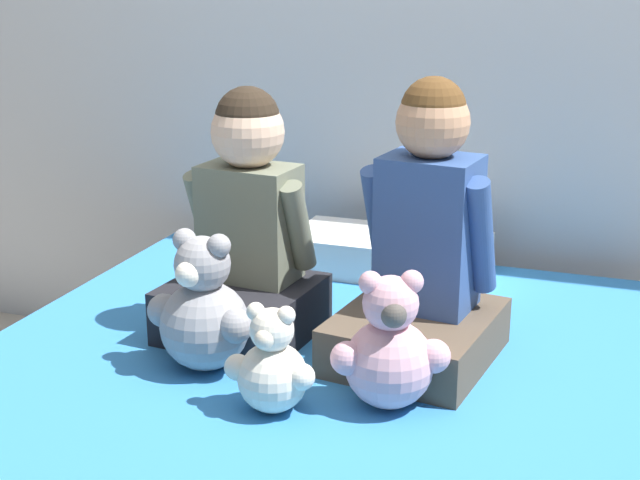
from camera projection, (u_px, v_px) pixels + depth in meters
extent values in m
cube|color=white|center=(294.00, 442.00, 1.97)|extent=(1.57, 1.88, 0.22)
cube|color=#337FC6|center=(294.00, 391.00, 1.94)|extent=(1.59, 1.90, 0.03)
cube|color=black|center=(242.00, 309.00, 2.18)|extent=(0.37, 0.35, 0.13)
cube|color=slate|center=(250.00, 222.00, 2.16)|extent=(0.24, 0.17, 0.28)
sphere|color=beige|center=(248.00, 132.00, 2.09)|extent=(0.18, 0.18, 0.18)
sphere|color=#2D2319|center=(247.00, 119.00, 2.08)|extent=(0.15, 0.15, 0.15)
cylinder|color=slate|center=(204.00, 214.00, 2.21)|extent=(0.07, 0.13, 0.23)
cylinder|color=slate|center=(298.00, 226.00, 2.11)|extent=(0.07, 0.13, 0.23)
cube|color=brown|center=(416.00, 336.00, 2.04)|extent=(0.38, 0.44, 0.11)
cube|color=#33518E|center=(429.00, 233.00, 2.02)|extent=(0.23, 0.19, 0.35)
sphere|color=tan|center=(433.00, 122.00, 1.95)|extent=(0.16, 0.16, 0.16)
sphere|color=brown|center=(433.00, 109.00, 1.94)|extent=(0.14, 0.14, 0.14)
cylinder|color=#33518E|center=(380.00, 222.00, 2.08)|extent=(0.08, 0.16, 0.29)
cylinder|color=#33518E|center=(481.00, 236.00, 1.97)|extent=(0.08, 0.16, 0.29)
sphere|color=#939399|center=(205.00, 325.00, 1.99)|extent=(0.20, 0.20, 0.20)
sphere|color=#939399|center=(202.00, 264.00, 1.95)|extent=(0.13, 0.13, 0.13)
sphere|color=white|center=(188.00, 274.00, 1.90)|extent=(0.06, 0.06, 0.06)
sphere|color=#939399|center=(185.00, 240.00, 1.95)|extent=(0.05, 0.05, 0.05)
sphere|color=#939399|center=(219.00, 246.00, 1.91)|extent=(0.05, 0.05, 0.05)
sphere|color=#939399|center=(164.00, 310.00, 2.01)|extent=(0.08, 0.08, 0.08)
sphere|color=#939399|center=(236.00, 326.00, 1.92)|extent=(0.08, 0.08, 0.08)
sphere|color=#DBA3B2|center=(389.00, 364.00, 1.82)|extent=(0.18, 0.18, 0.18)
sphere|color=#DBA3B2|center=(391.00, 303.00, 1.78)|extent=(0.11, 0.11, 0.11)
sphere|color=#4C4742|center=(394.00, 315.00, 1.74)|extent=(0.05, 0.05, 0.05)
sphere|color=#DBA3B2|center=(370.00, 283.00, 1.76)|extent=(0.05, 0.05, 0.05)
sphere|color=#DBA3B2|center=(412.00, 282.00, 1.77)|extent=(0.05, 0.05, 0.05)
sphere|color=#DBA3B2|center=(347.00, 358.00, 1.79)|extent=(0.07, 0.07, 0.07)
sphere|color=#DBA3B2|center=(434.00, 356.00, 1.80)|extent=(0.07, 0.07, 0.07)
sphere|color=silver|center=(272.00, 377.00, 1.80)|extent=(0.15, 0.15, 0.15)
sphere|color=silver|center=(271.00, 330.00, 1.77)|extent=(0.09, 0.09, 0.09)
sphere|color=beige|center=(264.00, 339.00, 1.74)|extent=(0.04, 0.04, 0.04)
sphere|color=silver|center=(256.00, 311.00, 1.77)|extent=(0.04, 0.04, 0.04)
sphere|color=silver|center=(286.00, 315.00, 1.75)|extent=(0.04, 0.04, 0.04)
sphere|color=silver|center=(238.00, 367.00, 1.81)|extent=(0.06, 0.06, 0.06)
sphere|color=silver|center=(301.00, 377.00, 1.77)|extent=(0.06, 0.06, 0.06)
cube|color=white|center=(390.00, 254.00, 2.63)|extent=(0.57, 0.28, 0.11)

